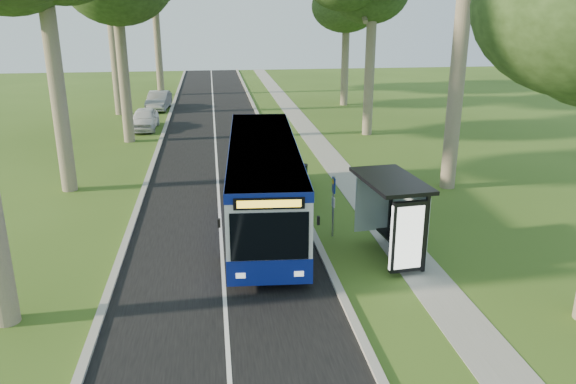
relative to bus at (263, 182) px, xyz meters
name	(u,v)px	position (x,y,z in m)	size (l,w,h in m)	color
ground	(318,245)	(1.73, -2.60, -1.70)	(120.00, 120.00, 0.00)	#35541A
road	(217,172)	(-1.77, 7.40, -1.69)	(7.00, 100.00, 0.02)	black
kerb_east	(283,169)	(1.73, 7.40, -1.64)	(0.25, 100.00, 0.12)	#9E9B93
kerb_west	(149,174)	(-5.27, 7.40, -1.64)	(0.25, 100.00, 0.12)	#9E9B93
centre_line	(217,172)	(-1.77, 7.40, -1.68)	(0.12, 100.00, 0.01)	white
footpath	(338,168)	(4.73, 7.40, -1.69)	(1.50, 100.00, 0.02)	gray
bus	(263,182)	(0.00, 0.00, 0.00)	(3.39, 12.52, 3.28)	silver
bus_stop_sign	(333,199)	(2.45, -1.83, -0.21)	(0.09, 0.33, 2.37)	gray
bus_shelter	(398,206)	(4.10, -4.34, 0.32)	(2.13, 3.49, 2.85)	black
litter_bin	(303,174)	(2.40, 5.06, -1.23)	(0.53, 0.53, 0.93)	black
car_white	(144,119)	(-6.68, 19.17, -0.96)	(1.75, 4.36, 1.48)	silver
car_silver	(159,101)	(-6.33, 27.25, -0.95)	(1.60, 4.57, 1.51)	#979A9E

